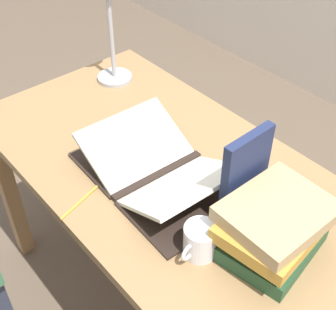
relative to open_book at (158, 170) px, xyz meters
The scene contains 7 objects.
ground_plane 0.82m from the open_book, 73.74° to the left, with size 12.00×12.00×0.00m, color brown.
reading_desk 0.15m from the open_book, 73.74° to the left, with size 1.48×0.75×0.78m.
open_book is the anchor object (origin of this frame).
book_stack_tall 0.41m from the open_book, ahead, with size 0.25×0.31×0.17m.
book_standing_upright 0.29m from the open_book, 19.07° to the left, with size 0.03×0.17×0.28m.
coffee_mug 0.31m from the open_book, 18.57° to the right, with size 0.09×0.12×0.09m.
pencil 0.25m from the open_book, 106.39° to the right, with size 0.05×0.17×0.01m.
Camera 1 is at (0.80, -0.72, 1.78)m, focal length 50.00 mm.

